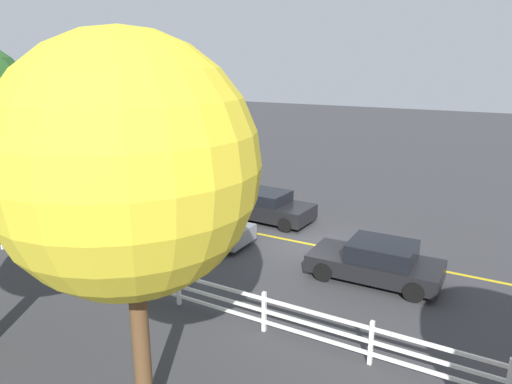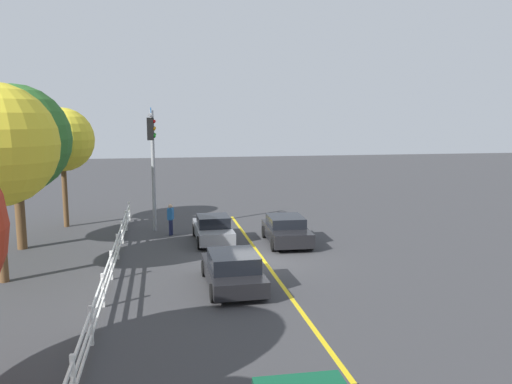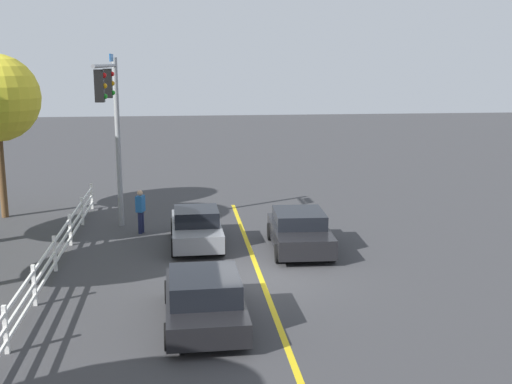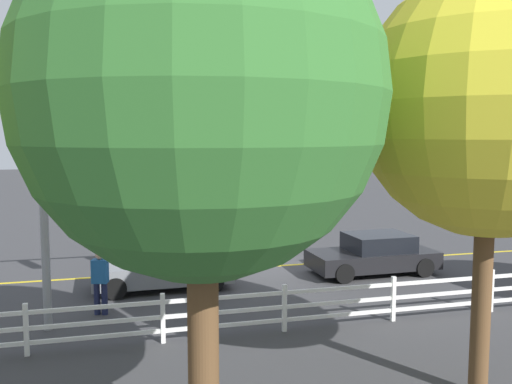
{
  "view_description": "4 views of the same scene",
  "coord_description": "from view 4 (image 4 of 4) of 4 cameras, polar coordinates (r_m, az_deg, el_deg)",
  "views": [
    {
      "loc": [
        -6.87,
        16.1,
        6.97
      ],
      "look_at": [
        1.63,
        1.21,
        2.21
      ],
      "focal_mm": 32.72,
      "sensor_mm": 36.0,
      "label": 1
    },
    {
      "loc": [
        -20.9,
        4.33,
        6.21
      ],
      "look_at": [
        0.09,
        0.32,
        3.05
      ],
      "focal_mm": 34.82,
      "sensor_mm": 36.0,
      "label": 2
    },
    {
      "loc": [
        -18.26,
        2.34,
        6.48
      ],
      "look_at": [
        0.59,
        0.07,
        2.55
      ],
      "focal_mm": 44.14,
      "sensor_mm": 36.0,
      "label": 3
    },
    {
      "loc": [
        5.3,
        18.66,
        4.74
      ],
      "look_at": [
        0.45,
        0.37,
        2.74
      ],
      "focal_mm": 38.89,
      "sensor_mm": 36.0,
      "label": 4
    }
  ],
  "objects": [
    {
      "name": "tree_0",
      "position": [
        7.74,
        -5.71,
        9.77
      ],
      "size": [
        5.12,
        5.12,
        7.83
      ],
      "color": "brown",
      "rests_on": "ground_plane"
    },
    {
      "name": "ground_plane",
      "position": [
        19.97,
        0.99,
        -7.69
      ],
      "size": [
        120.0,
        120.0,
        0.0
      ],
      "primitive_type": "plane",
      "color": "#38383A"
    },
    {
      "name": "signal_assembly",
      "position": [
        13.89,
        -13.43,
        5.89
      ],
      "size": [
        6.39,
        0.38,
        6.78
      ],
      "color": "gray",
      "rests_on": "ground_plane"
    },
    {
      "name": "car_3",
      "position": [
        19.33,
        12.04,
        -6.29
      ],
      "size": [
        4.28,
        2.06,
        1.35
      ],
      "rotation": [
        0.0,
        0.0,
        0.02
      ],
      "color": "black",
      "rests_on": "ground_plane"
    },
    {
      "name": "car_0",
      "position": [
        17.37,
        -9.45,
        -7.68
      ],
      "size": [
        4.21,
        1.88,
        1.37
      ],
      "rotation": [
        0.0,
        0.0,
        0.02
      ],
      "color": "slate",
      "rests_on": "ground_plane"
    },
    {
      "name": "lane_center_stripe",
      "position": [
        21.38,
        11.44,
        -6.87
      ],
      "size": [
        28.0,
        0.16,
        0.01
      ],
      "primitive_type": "cube",
      "color": "gold",
      "rests_on": "ground_plane"
    },
    {
      "name": "pedestrian",
      "position": [
        15.22,
        -15.73,
        -8.69
      ],
      "size": [
        0.46,
        0.37,
        1.69
      ],
      "rotation": [
        0.0,
        0.0,
        1.26
      ],
      "color": "#191E3F",
      "rests_on": "ground_plane"
    },
    {
      "name": "car_2",
      "position": [
        20.95,
        -7.45,
        -5.2
      ],
      "size": [
        4.1,
        2.15,
        1.36
      ],
      "rotation": [
        0.0,
        0.0,
        3.1
      ],
      "color": "black",
      "rests_on": "ground_plane"
    },
    {
      "name": "tree_1",
      "position": [
        10.44,
        22.93,
        8.31
      ],
      "size": [
        4.63,
        4.63,
        7.57
      ],
      "color": "brown",
      "rests_on": "ground_plane"
    },
    {
      "name": "white_rail_fence",
      "position": [
        15.4,
        18.72,
        -9.86
      ],
      "size": [
        26.1,
        0.1,
        1.15
      ],
      "color": "white",
      "rests_on": "ground_plane"
    }
  ]
}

